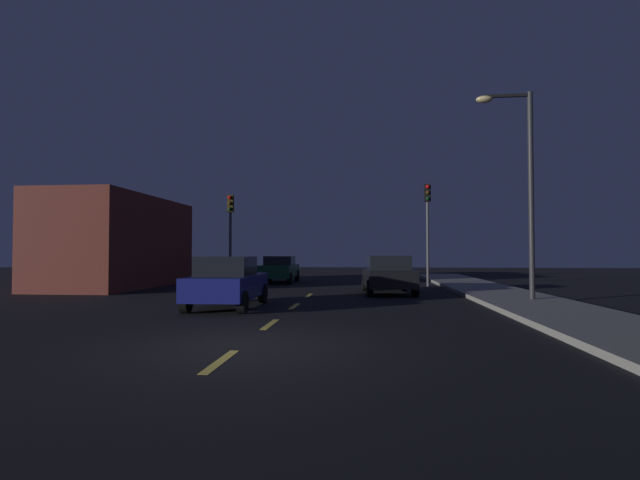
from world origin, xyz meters
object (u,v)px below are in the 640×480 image
at_px(car_adjacent_lane, 228,282).
at_px(traffic_signal_left, 230,222).
at_px(street_lamp_right, 522,176).
at_px(traffic_signal_right, 428,215).
at_px(car_stopped_ahead, 388,275).
at_px(car_oncoming_far, 279,269).

bearing_deg(car_adjacent_lane, traffic_signal_left, 106.09).
xyz_separation_m(traffic_signal_left, car_adjacent_lane, (2.88, -9.97, -2.55)).
distance_m(traffic_signal_left, street_lamp_right, 14.66).
relative_size(traffic_signal_left, traffic_signal_right, 0.92).
bearing_deg(car_adjacent_lane, street_lamp_right, 12.92).
distance_m(traffic_signal_right, car_stopped_ahead, 5.73).
height_order(traffic_signal_left, car_stopped_ahead, traffic_signal_left).
bearing_deg(car_stopped_ahead, traffic_signal_left, 150.92).
relative_size(traffic_signal_left, car_oncoming_far, 1.17).
bearing_deg(traffic_signal_right, car_oncoming_far, 163.81).
distance_m(car_stopped_ahead, car_oncoming_far, 8.99).
bearing_deg(street_lamp_right, car_stopped_ahead, 142.65).
bearing_deg(traffic_signal_right, traffic_signal_left, -179.99).
relative_size(traffic_signal_left, car_stopped_ahead, 1.18).
distance_m(car_oncoming_far, street_lamp_right, 14.80).
bearing_deg(traffic_signal_right, car_adjacent_lane, -126.50).
height_order(car_adjacent_lane, street_lamp_right, street_lamp_right).
xyz_separation_m(car_adjacent_lane, car_oncoming_far, (-0.69, 12.31, -0.02)).
relative_size(traffic_signal_right, street_lamp_right, 0.73).
distance_m(traffic_signal_right, car_oncoming_far, 8.86).
bearing_deg(car_stopped_ahead, traffic_signal_right, 63.77).
relative_size(car_oncoming_far, street_lamp_right, 0.57).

